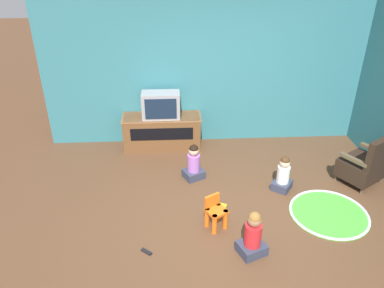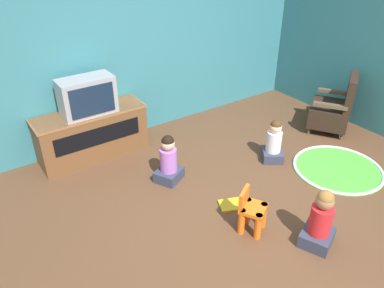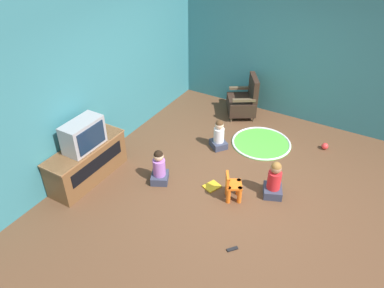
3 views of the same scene
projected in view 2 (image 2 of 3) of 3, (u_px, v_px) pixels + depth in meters
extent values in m
plane|color=brown|center=(261.00, 213.00, 3.90)|extent=(30.00, 30.00, 0.00)
cube|color=teal|center=(132.00, 31.00, 4.79)|extent=(5.68, 0.12, 2.83)
cube|color=brown|center=(92.00, 134.00, 4.73)|extent=(1.35, 0.46, 0.61)
cube|color=#90603A|center=(89.00, 113.00, 4.59)|extent=(1.37, 0.47, 0.02)
cube|color=black|center=(99.00, 136.00, 4.53)|extent=(1.08, 0.01, 0.22)
cube|color=#939399|center=(87.00, 96.00, 4.44)|extent=(0.64, 0.32, 0.45)
cube|color=#142338|center=(92.00, 101.00, 4.32)|extent=(0.53, 0.02, 0.35)
cylinder|color=brown|center=(313.00, 116.00, 5.75)|extent=(0.04, 0.04, 0.10)
cylinder|color=brown|center=(309.00, 131.00, 5.34)|extent=(0.04, 0.04, 0.10)
cylinder|color=brown|center=(344.00, 121.00, 5.60)|extent=(0.04, 0.04, 0.10)
cylinder|color=brown|center=(341.00, 137.00, 5.19)|extent=(0.04, 0.04, 0.10)
cube|color=black|center=(329.00, 114.00, 5.37)|extent=(0.79, 0.76, 0.28)
cube|color=black|center=(351.00, 92.00, 5.11)|extent=(0.53, 0.39, 0.46)
cube|color=brown|center=(334.00, 92.00, 5.46)|extent=(0.30, 0.41, 0.05)
cube|color=brown|center=(330.00, 106.00, 5.04)|extent=(0.30, 0.41, 0.05)
cylinder|color=orange|center=(258.00, 226.00, 3.52)|extent=(0.07, 0.07, 0.28)
cylinder|color=orange|center=(263.00, 215.00, 3.66)|extent=(0.07, 0.07, 0.28)
cylinder|color=orange|center=(241.00, 221.00, 3.58)|extent=(0.07, 0.07, 0.28)
cylinder|color=orange|center=(247.00, 211.00, 3.72)|extent=(0.07, 0.07, 0.28)
cube|color=orange|center=(253.00, 208.00, 3.56)|extent=(0.33, 0.32, 0.04)
cube|color=orange|center=(244.00, 197.00, 3.54)|extent=(0.21, 0.14, 0.17)
cylinder|color=green|center=(338.00, 169.00, 4.59)|extent=(1.08, 1.08, 0.01)
torus|color=silver|center=(338.00, 168.00, 4.59)|extent=(1.08, 1.08, 0.04)
cube|color=#33384C|center=(317.00, 237.00, 3.50)|extent=(0.39, 0.37, 0.14)
cylinder|color=red|center=(321.00, 220.00, 3.39)|extent=(0.20, 0.20, 0.29)
sphere|color=#9E7051|center=(325.00, 201.00, 3.28)|extent=(0.16, 0.16, 0.16)
sphere|color=olive|center=(326.00, 198.00, 3.26)|extent=(0.15, 0.15, 0.15)
cube|color=#33384C|center=(169.00, 175.00, 4.38)|extent=(0.38, 0.37, 0.13)
cylinder|color=#A566BF|center=(168.00, 160.00, 4.28)|extent=(0.20, 0.20, 0.28)
sphere|color=#D8AD8C|center=(168.00, 144.00, 4.17)|extent=(0.16, 0.16, 0.16)
sphere|color=black|center=(168.00, 142.00, 4.15)|extent=(0.15, 0.15, 0.15)
cube|color=#33384C|center=(272.00, 155.00, 4.76)|extent=(0.37, 0.38, 0.12)
cylinder|color=silver|center=(274.00, 142.00, 4.66)|extent=(0.19, 0.19, 0.27)
sphere|color=beige|center=(276.00, 127.00, 4.56)|extent=(0.15, 0.15, 0.15)
sphere|color=#472D19|center=(276.00, 125.00, 4.54)|extent=(0.14, 0.14, 0.14)
cube|color=gold|center=(231.00, 205.00, 3.99)|extent=(0.30, 0.27, 0.02)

